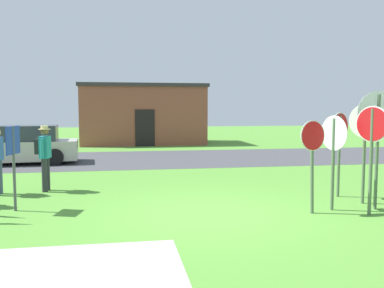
% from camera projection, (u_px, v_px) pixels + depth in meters
% --- Properties ---
extents(ground_plane, '(80.00, 80.00, 0.00)m').
position_uv_depth(ground_plane, '(206.00, 215.00, 8.59)').
color(ground_plane, '#518E33').
extents(street_asphalt, '(60.00, 6.40, 0.01)m').
position_uv_depth(street_asphalt, '(161.00, 158.00, 18.08)').
color(street_asphalt, '#424247').
rests_on(street_asphalt, ground).
extents(concrete_path, '(3.20, 2.40, 0.01)m').
position_uv_depth(concrete_path, '(64.00, 275.00, 5.50)').
color(concrete_path, '#ADAAA3').
rests_on(concrete_path, ground).
extents(building_background, '(7.50, 4.26, 3.61)m').
position_uv_depth(building_background, '(143.00, 114.00, 25.63)').
color(building_background, brown).
rests_on(building_background, ground).
extents(parked_car_on_street, '(4.42, 2.25, 1.51)m').
position_uv_depth(parked_car_on_street, '(23.00, 146.00, 16.42)').
color(parked_car_on_street, '#B7B2A3').
rests_on(parked_car_on_street, ground).
extents(stop_sign_far_back, '(0.65, 0.39, 2.09)m').
position_uv_depth(stop_sign_far_back, '(340.00, 140.00, 10.22)').
color(stop_sign_far_back, '#51664C').
rests_on(stop_sign_far_back, ground).
extents(stop_sign_center_cluster, '(0.46, 0.64, 2.29)m').
position_uv_depth(stop_sign_center_cluster, '(365.00, 136.00, 9.48)').
color(stop_sign_center_cluster, '#51664C').
rests_on(stop_sign_center_cluster, ground).
extents(stop_sign_tallest, '(0.22, 0.72, 2.04)m').
position_uv_depth(stop_sign_tallest, '(334.00, 146.00, 8.87)').
color(stop_sign_tallest, '#51664C').
rests_on(stop_sign_tallest, ground).
extents(stop_sign_leaning_left, '(0.88, 0.20, 2.56)m').
position_uv_depth(stop_sign_leaning_left, '(378.00, 127.00, 8.91)').
color(stop_sign_leaning_left, '#51664C').
rests_on(stop_sign_leaning_left, ground).
extents(stop_sign_rear_right, '(0.32, 0.68, 2.24)m').
position_uv_depth(stop_sign_rear_right, '(372.00, 141.00, 8.43)').
color(stop_sign_rear_right, '#51664C').
rests_on(stop_sign_rear_right, ground).
extents(stop_sign_leaning_right, '(0.62, 0.22, 1.95)m').
position_uv_depth(stop_sign_leaning_right, '(312.00, 151.00, 8.63)').
color(stop_sign_leaning_right, '#51664C').
rests_on(stop_sign_leaning_right, ground).
extents(person_in_blue, '(0.41, 0.57, 1.74)m').
position_uv_depth(person_in_blue, '(44.00, 153.00, 10.94)').
color(person_in_blue, '#2D2D33').
rests_on(person_in_blue, ground).
extents(info_panel_middle, '(0.16, 0.59, 1.82)m').
position_uv_depth(info_panel_middle, '(13.00, 153.00, 8.81)').
color(info_panel_middle, '#4C4C51').
rests_on(info_panel_middle, ground).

